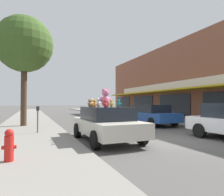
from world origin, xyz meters
TOP-DOWN VIEW (x-y plane):
  - ground_plane at (0.00, 0.00)m, footprint 260.00×260.00m
  - sidewalk_near at (-5.49, 0.00)m, footprint 3.58×90.00m
  - plush_art_car at (-2.49, 0.75)m, footprint 2.08×4.16m
  - teddy_bear_giant at (-2.52, 0.80)m, footprint 0.58×0.38m
  - teddy_bear_yellow at (-2.14, 1.09)m, footprint 0.22×0.20m
  - teddy_bear_red at (-2.88, -0.19)m, footprint 0.19×0.21m
  - teddy_bear_orange at (-3.13, 0.35)m, footprint 0.23×0.15m
  - teddy_bear_white at (-2.70, 1.22)m, footprint 0.27×0.17m
  - teddy_bear_black at (-2.92, 1.73)m, footprint 0.18×0.23m
  - teddy_bear_purple at (-2.14, 1.56)m, footprint 0.27×0.25m
  - teddy_bear_teal at (-2.09, 0.41)m, footprint 0.20×0.24m
  - teddy_bear_brown at (-3.08, 1.22)m, footprint 0.23×0.21m
  - teddy_bear_cream at (-2.94, 1.33)m, footprint 0.23×0.25m
  - parked_car_far_center at (2.57, 5.27)m, footprint 1.98×4.79m
  - street_tree at (-5.80, 6.84)m, footprint 3.57×3.57m
  - fire_hydrant at (-5.87, -1.45)m, footprint 0.33×0.22m
  - parking_meter at (-5.07, 3.32)m, footprint 0.14×0.10m

SIDE VIEW (x-z plane):
  - ground_plane at x=0.00m, z-range 0.00..0.00m
  - sidewalk_near at x=-5.49m, z-range 0.00..0.13m
  - fire_hydrant at x=-5.87m, z-range 0.13..0.92m
  - plush_art_car at x=-2.49m, z-range 0.05..1.44m
  - parked_car_far_center at x=2.57m, z-range 0.05..1.48m
  - parking_meter at x=-5.07m, z-range 0.30..1.57m
  - teddy_bear_red at x=-2.88m, z-range 1.39..1.68m
  - teddy_bear_orange at x=-3.13m, z-range 1.39..1.69m
  - teddy_bear_black at x=-2.92m, z-range 1.39..1.69m
  - teddy_bear_yellow at x=-2.14m, z-range 1.39..1.70m
  - teddy_bear_teal at x=-2.09m, z-range 1.39..1.71m
  - teddy_bear_brown at x=-3.08m, z-range 1.39..1.72m
  - teddy_bear_cream at x=-2.94m, z-range 1.39..1.74m
  - teddy_bear_white at x=-2.70m, z-range 1.39..1.77m
  - teddy_bear_purple at x=-2.14m, z-range 1.39..1.77m
  - teddy_bear_giant at x=-2.52m, z-range 1.38..2.14m
  - street_tree at x=-5.80m, z-range 1.79..8.76m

